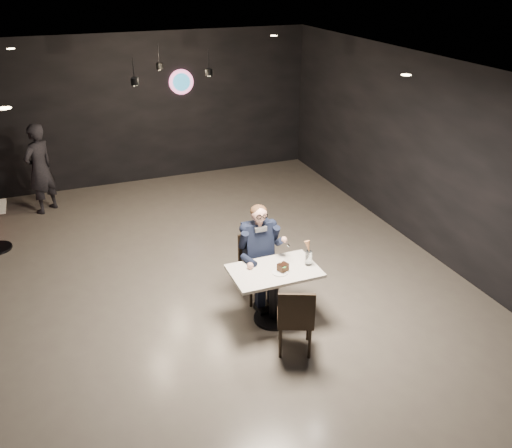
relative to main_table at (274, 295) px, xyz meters
name	(u,v)px	position (x,y,z in m)	size (l,w,h in m)	color
floor	(212,284)	(-0.49, 1.12, -0.38)	(9.00, 9.00, 0.00)	#6C635A
wall_sign	(181,82)	(0.31, 5.59, 1.62)	(0.50, 0.06, 0.50)	pink
pendant_lights	(167,58)	(-0.49, 3.12, 2.51)	(1.40, 1.20, 0.36)	black
main_table	(274,295)	(0.00, 0.00, 0.00)	(1.10, 0.70, 0.75)	white
chair_far	(258,269)	(0.00, 0.55, 0.09)	(0.42, 0.46, 0.92)	black
chair_near	(295,317)	(0.00, -0.63, 0.09)	(0.42, 0.46, 0.92)	black
seated_man	(258,252)	(0.00, 0.55, 0.34)	(0.60, 0.80, 1.44)	black
dessert_plate	(280,272)	(0.03, -0.09, 0.38)	(0.20, 0.20, 0.01)	white
cake_slice	(283,267)	(0.08, -0.07, 0.43)	(0.12, 0.10, 0.09)	black
mint_leaf	(284,267)	(0.07, -0.13, 0.47)	(0.06, 0.04, 0.01)	green
sundae_glass	(309,258)	(0.45, -0.04, 0.47)	(0.09, 0.09, 0.19)	silver
wafer_cone	(308,247)	(0.44, -0.02, 0.63)	(0.07, 0.07, 0.14)	tan
passerby	(40,169)	(-2.61, 4.69, 0.46)	(0.61, 0.40, 1.66)	black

